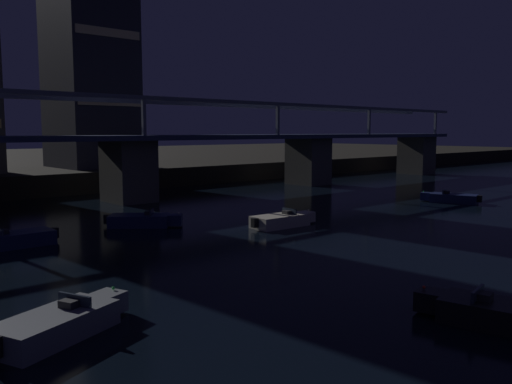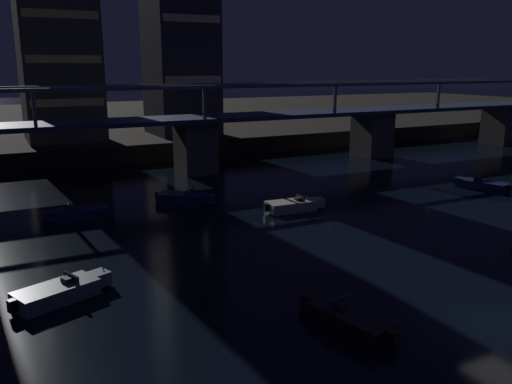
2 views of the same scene
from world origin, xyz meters
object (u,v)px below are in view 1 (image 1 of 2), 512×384
object	(u,v)px
speedboat_near_left	(12,240)
speedboat_mid_right	(497,314)
speedboat_mid_center	(142,220)
river_bridge	(128,156)
tower_central	(88,3)
speedboat_far_left	(451,198)
speedboat_near_right	(282,220)
speedboat_near_center	(60,323)

from	to	relation	value
speedboat_near_left	speedboat_mid_right	bearing A→B (deg)	-71.26
speedboat_near_left	speedboat_mid_center	xyz separation A→B (m)	(8.65, 0.87, 0.00)
river_bridge	speedboat_mid_center	distance (m)	13.78
tower_central	speedboat_mid_center	bearing A→B (deg)	-109.10
tower_central	speedboat_mid_right	world-z (taller)	tower_central
speedboat_near_left	tower_central	bearing A→B (deg)	57.62
speedboat_mid_center	tower_central	bearing A→B (deg)	70.90
speedboat_mid_center	speedboat_far_left	bearing A→B (deg)	-16.51
speedboat_near_left	speedboat_near_right	bearing A→B (deg)	-19.05
speedboat_near_left	speedboat_far_left	xyz separation A→B (m)	(35.32, -7.03, 0.00)
tower_central	speedboat_far_left	size ratio (longest dim) A/B	7.30
tower_central	speedboat_near_right	size ratio (longest dim) A/B	7.20
speedboat_mid_center	speedboat_far_left	xyz separation A→B (m)	(26.67, -7.90, 0.00)
river_bridge	speedboat_near_left	bearing A→B (deg)	-137.84
river_bridge	speedboat_mid_center	size ratio (longest dim) A/B	22.19
speedboat_mid_right	speedboat_mid_center	bearing A→B (deg)	88.17
speedboat_near_left	speedboat_far_left	size ratio (longest dim) A/B	1.01
river_bridge	speedboat_mid_right	bearing A→B (deg)	-100.00
speedboat_mid_center	speedboat_near_right	bearing A→B (deg)	-41.86
speedboat_near_left	speedboat_mid_center	size ratio (longest dim) A/B	1.13
tower_central	speedboat_near_center	xyz separation A→B (m)	(-21.50, -43.47, -20.43)
river_bridge	speedboat_near_center	world-z (taller)	river_bridge
speedboat_near_right	speedboat_mid_right	bearing A→B (deg)	-113.58
tower_central	speedboat_mid_right	xyz separation A→B (m)	(-10.51, -52.21, -20.43)
speedboat_mid_center	speedboat_mid_right	size ratio (longest dim) A/B	0.88
tower_central	speedboat_mid_right	size ratio (longest dim) A/B	7.20
speedboat_mid_right	speedboat_far_left	bearing A→B (deg)	30.53
tower_central	speedboat_near_right	bearing A→B (deg)	-94.55
speedboat_mid_center	speedboat_far_left	distance (m)	27.82
speedboat_near_center	speedboat_near_right	distance (m)	20.84
speedboat_near_right	speedboat_near_center	bearing A→B (deg)	-154.21
speedboat_near_center	river_bridge	bearing A→B (deg)	57.62
tower_central	speedboat_mid_center	distance (m)	36.10
river_bridge	speedboat_near_center	size ratio (longest dim) A/B	20.03
speedboat_near_right	speedboat_mid_right	world-z (taller)	same
speedboat_near_center	speedboat_mid_right	world-z (taller)	same
speedboat_near_left	speedboat_mid_right	xyz separation A→B (m)	(7.88, -23.21, 0.00)
speedboat_near_left	speedboat_mid_center	bearing A→B (deg)	5.76
speedboat_near_center	speedboat_near_right	xyz separation A→B (m)	(18.76, 9.07, 0.00)
speedboat_near_left	speedboat_mid_center	world-z (taller)	same
river_bridge	speedboat_near_right	distance (m)	18.73
speedboat_near_right	speedboat_mid_center	world-z (taller)	same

